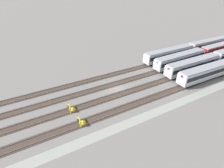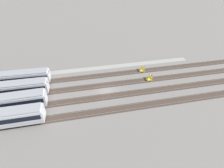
# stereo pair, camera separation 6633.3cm
# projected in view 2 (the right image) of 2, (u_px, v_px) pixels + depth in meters

# --- Properties ---
(ground_plane) EXTENTS (400.00, 400.00, 0.00)m
(ground_plane) POSITION_uv_depth(u_px,v_px,m) (107.00, 91.00, 42.37)
(ground_plane) COLOR gray
(service_walkway) EXTENTS (54.00, 2.00, 0.01)m
(service_walkway) POSITION_uv_depth(u_px,v_px,m) (100.00, 68.00, 50.82)
(service_walkway) COLOR #9E9E93
(service_walkway) RESTS_ON ground
(rail_track_nearest) EXTENTS (90.00, 2.23, 0.21)m
(rail_track_nearest) POSITION_uv_depth(u_px,v_px,m) (102.00, 75.00, 47.62)
(rail_track_nearest) COLOR #47382D
(rail_track_nearest) RESTS_ON ground
(rail_track_near_inner) EXTENTS (90.00, 2.24, 0.21)m
(rail_track_near_inner) POSITION_uv_depth(u_px,v_px,m) (105.00, 85.00, 44.10)
(rail_track_near_inner) COLOR #47382D
(rail_track_near_inner) RESTS_ON ground
(rail_track_middle) EXTENTS (90.00, 2.24, 0.21)m
(rail_track_middle) POSITION_uv_depth(u_px,v_px,m) (109.00, 96.00, 40.58)
(rail_track_middle) COLOR #47382D
(rail_track_middle) RESTS_ON ground
(rail_track_far_inner) EXTENTS (90.00, 2.23, 0.21)m
(rail_track_far_inner) POSITION_uv_depth(u_px,v_px,m) (112.00, 110.00, 37.06)
(rail_track_far_inner) COLOR #47382D
(rail_track_far_inner) RESTS_ON ground
(subway_car_front_row_centre) EXTENTS (18.06, 3.22, 3.70)m
(subway_car_front_row_centre) POSITION_uv_depth(u_px,v_px,m) (0.00, 103.00, 35.75)
(subway_car_front_row_centre) COLOR silver
(subway_car_front_row_centre) RESTS_ON ground
(subway_car_front_row_rightmost) EXTENTS (18.07, 3.28, 3.70)m
(subway_car_front_row_rightmost) POSITION_uv_depth(u_px,v_px,m) (12.00, 79.00, 42.84)
(subway_car_front_row_rightmost) COLOR silver
(subway_car_front_row_rightmost) RESTS_ON ground
(subway_car_back_row_rightmost) EXTENTS (18.03, 3.03, 3.70)m
(subway_car_back_row_rightmost) POSITION_uv_depth(u_px,v_px,m) (7.00, 90.00, 39.32)
(subway_car_back_row_rightmost) COLOR silver
(subway_car_back_row_rightmost) RESTS_ON ground
(bumper_stop_nearest_track) EXTENTS (1.37, 2.01, 1.22)m
(bumper_stop_nearest_track) POSITION_uv_depth(u_px,v_px,m) (142.00, 69.00, 49.17)
(bumper_stop_nearest_track) COLOR yellow
(bumper_stop_nearest_track) RESTS_ON ground
(bumper_stop_near_inner_track) EXTENTS (1.37, 2.01, 1.22)m
(bumper_stop_near_inner_track) POSITION_uv_depth(u_px,v_px,m) (150.00, 78.00, 45.73)
(bumper_stop_near_inner_track) COLOR yellow
(bumper_stop_near_inner_track) RESTS_ON ground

